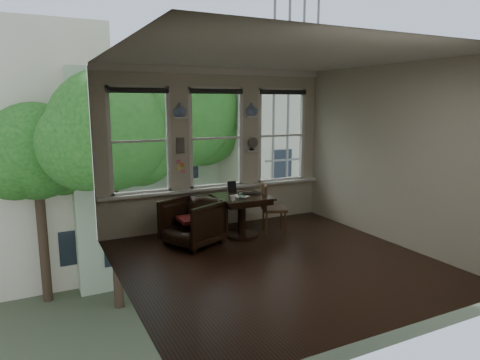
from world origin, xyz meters
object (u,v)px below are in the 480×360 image
table (242,216)px  mug (233,198)px  side_chair_right (274,209)px  laptop (252,194)px  armchair_left (193,222)px

table → mug: bearing=-137.9°
side_chair_right → laptop: (-0.42, 0.08, 0.30)m
armchair_left → side_chair_right: 1.57m
mug → side_chair_right: bearing=13.6°
laptop → table: bearing=-159.0°
table → armchair_left: size_ratio=1.04×
side_chair_right → mug: side_chair_right is taller
table → armchair_left: (-0.93, -0.02, 0.02)m
side_chair_right → armchair_left: bearing=109.1°
side_chair_right → mug: bearing=123.7°
armchair_left → side_chair_right: size_ratio=0.94×
laptop → mug: bearing=-135.7°
side_chair_right → laptop: 0.53m
armchair_left → laptop: armchair_left is taller
armchair_left → mug: 0.79m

